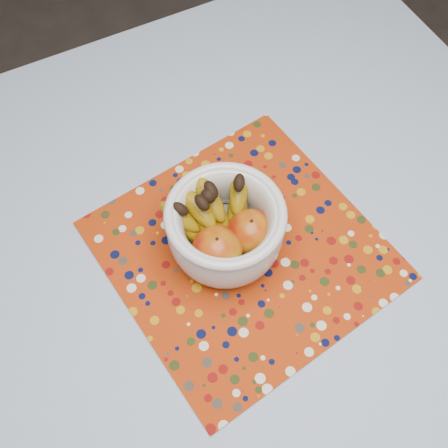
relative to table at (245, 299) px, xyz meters
name	(u,v)px	position (x,y,z in m)	size (l,w,h in m)	color
table	(245,299)	(0.00, 0.00, 0.00)	(1.20, 1.20, 0.75)	brown
tablecloth	(247,283)	(0.00, 0.00, 0.08)	(1.32, 1.32, 0.01)	#637CA6
placemat	(243,250)	(0.02, 0.05, 0.09)	(0.44, 0.44, 0.00)	#972908
fruit_bowl	(221,224)	(-0.01, 0.08, 0.16)	(0.23, 0.20, 0.14)	silver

